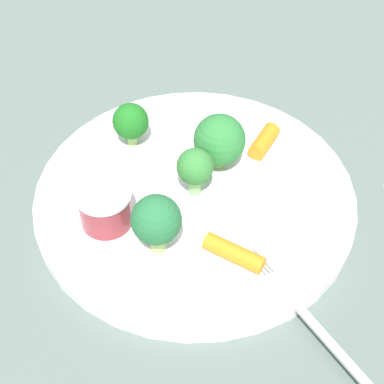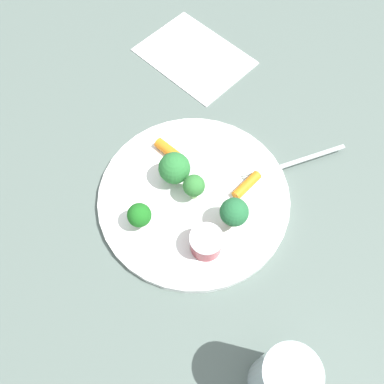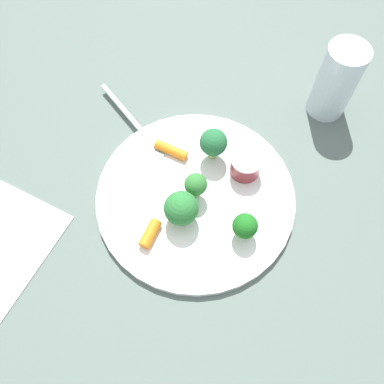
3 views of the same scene
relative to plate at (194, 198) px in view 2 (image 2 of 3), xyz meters
name	(u,v)px [view 2 (image 2 of 3)]	position (x,y,z in m)	size (l,w,h in m)	color
ground_plane	(194,199)	(0.00, 0.00, -0.01)	(2.40, 2.40, 0.00)	#516059
plate	(194,198)	(0.00, 0.00, 0.00)	(0.29, 0.29, 0.01)	white
sauce_cup	(206,243)	(-0.06, 0.05, 0.02)	(0.05, 0.05, 0.04)	maroon
broccoli_floret_0	(234,212)	(-0.07, 0.00, 0.04)	(0.04, 0.04, 0.06)	#9ABD69
broccoli_floret_1	(194,186)	(0.00, 0.00, 0.04)	(0.03, 0.03, 0.05)	#82BB6E
broccoli_floret_2	(174,168)	(0.04, -0.01, 0.04)	(0.05, 0.05, 0.06)	#98B75C
broccoli_floret_3	(139,215)	(0.03, 0.08, 0.03)	(0.03, 0.03, 0.05)	#98BE63
carrot_stick_0	(247,185)	(-0.05, -0.06, 0.01)	(0.01, 0.01, 0.05)	orange
carrot_stick_1	(167,149)	(0.08, -0.03, 0.01)	(0.02, 0.02, 0.04)	orange
fork	(293,163)	(-0.09, -0.14, 0.01)	(0.10, 0.15, 0.00)	#B6C3BF
drinking_glass	(282,378)	(-0.23, 0.14, 0.06)	(0.06, 0.06, 0.13)	silver
napkin	(194,56)	(0.18, -0.23, 0.00)	(0.19, 0.14, 0.00)	silver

